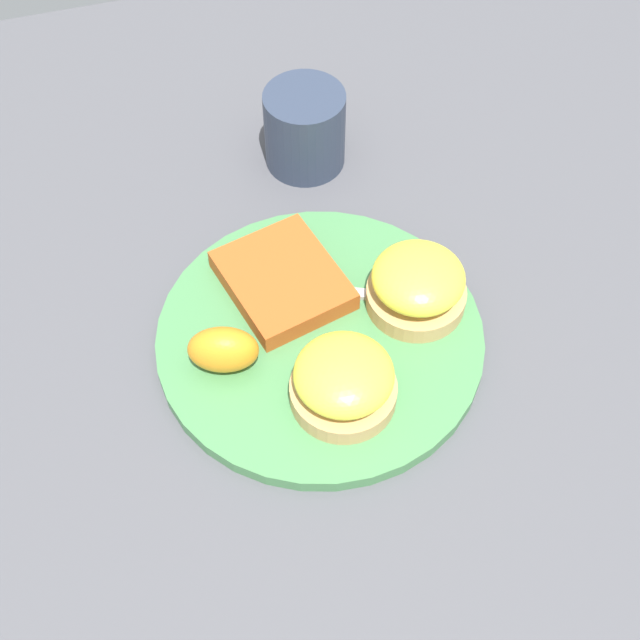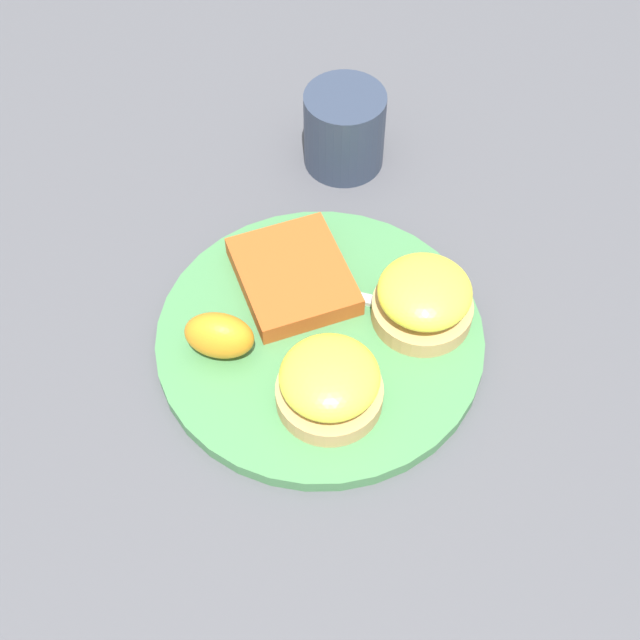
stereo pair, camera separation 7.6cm
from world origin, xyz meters
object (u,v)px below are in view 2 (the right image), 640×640
sandwich_benedict_right (424,299)px  fork (340,294)px  orange_wedge (219,336)px  hashbrown_patty (293,276)px  cup (344,128)px  sandwich_benedict_left (324,384)px

sandwich_benedict_right → fork: bearing=65.6°
orange_wedge → fork: (0.05, -0.11, -0.02)m
hashbrown_patty → cup: cup is taller
sandwich_benedict_right → fork: 0.08m
orange_wedge → sandwich_benedict_left: bearing=-126.1°
sandwich_benedict_right → cup: (0.22, 0.04, 0.00)m
hashbrown_patty → cup: bearing=-22.0°
sandwich_benedict_left → fork: sandwich_benedict_left is taller
sandwich_benedict_right → orange_wedge: size_ratio=1.48×
hashbrown_patty → cup: (0.17, -0.07, 0.02)m
cup → hashbrown_patty: bearing=158.0°
sandwich_benedict_right → orange_wedge: bearing=95.1°
fork → cup: 0.19m
hashbrown_patty → orange_wedge: size_ratio=1.86×
cup → sandwich_benedict_left: bearing=169.6°
sandwich_benedict_right → orange_wedge: (-0.02, 0.18, -0.00)m
fork → sandwich_benedict_left: bearing=165.9°
sandwich_benedict_left → orange_wedge: 0.10m
sandwich_benedict_right → cup: size_ratio=0.81×
fork → orange_wedge: bearing=113.3°
fork → cup: (0.19, -0.03, 0.03)m
sandwich_benedict_right → orange_wedge: 0.18m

